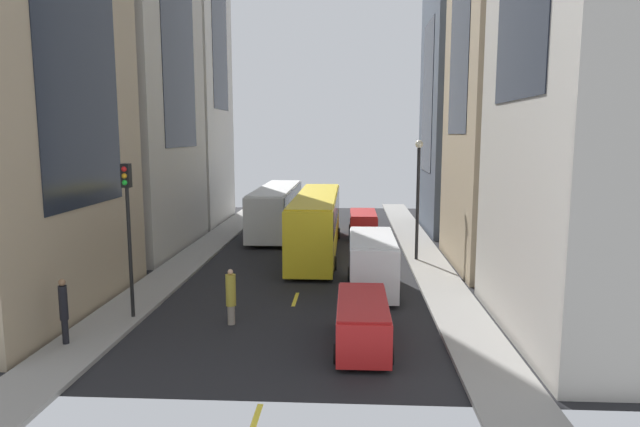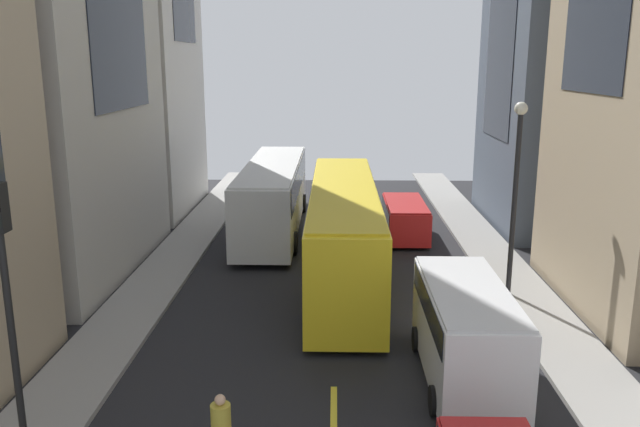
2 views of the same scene
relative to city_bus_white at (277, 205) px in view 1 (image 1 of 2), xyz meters
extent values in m
plane|color=black|center=(3.03, -6.14, -2.01)|extent=(39.70, 39.70, 0.00)
cube|color=gray|center=(-3.73, -6.14, -1.93)|extent=(2.19, 44.00, 0.15)
cube|color=gray|center=(9.78, -6.14, -1.93)|extent=(2.19, 44.00, 0.15)
cube|color=yellow|center=(3.03, -27.14, -2.00)|extent=(0.16, 2.00, 0.01)
cube|color=yellow|center=(3.03, -16.64, -2.00)|extent=(0.16, 2.00, 0.01)
cube|color=yellow|center=(3.03, -6.14, -2.00)|extent=(0.16, 2.00, 0.01)
cube|color=yellow|center=(3.03, 4.36, -2.00)|extent=(0.16, 2.00, 0.01)
cube|color=yellow|center=(3.03, 14.86, -2.00)|extent=(0.16, 2.00, 0.01)
cube|color=#B7B2A8|center=(-9.60, -6.19, 12.23)|extent=(9.15, 11.32, 28.47)
cube|color=#1E232D|center=(-9.60, -6.19, 12.23)|extent=(9.24, 6.23, 15.66)
cube|color=#4C5666|center=(15.00, 1.81, 7.88)|extent=(7.85, 9.28, 19.77)
cube|color=#1E232D|center=(15.00, 1.81, 7.88)|extent=(7.93, 5.10, 10.88)
cube|color=silver|center=(0.00, 0.00, -0.23)|extent=(2.55, 12.78, 3.00)
cube|color=black|center=(0.00, 0.00, 0.62)|extent=(2.60, 11.76, 1.20)
cube|color=beige|center=(0.00, 0.00, 1.31)|extent=(2.45, 12.27, 0.08)
cylinder|color=black|center=(-1.17, 3.96, -1.51)|extent=(0.46, 1.00, 1.00)
cylinder|color=black|center=(1.17, 3.96, -1.51)|extent=(0.46, 1.00, 1.00)
cylinder|color=black|center=(-1.17, -3.96, -1.51)|extent=(0.46, 1.00, 1.00)
cylinder|color=black|center=(1.17, -3.96, -1.51)|extent=(0.46, 1.00, 1.00)
cube|color=yellow|center=(3.36, -6.80, -0.15)|extent=(2.45, 14.45, 3.30)
cube|color=black|center=(3.36, -6.80, 0.71)|extent=(2.50, 13.29, 1.48)
cube|color=gold|center=(3.36, -6.80, 1.54)|extent=(2.35, 13.87, 0.08)
cylinder|color=black|center=(2.24, -2.33, -1.63)|extent=(0.44, 0.76, 0.76)
cylinder|color=black|center=(4.49, -2.33, -1.63)|extent=(0.44, 0.76, 0.76)
cylinder|color=black|center=(2.24, -11.28, -1.63)|extent=(0.44, 0.76, 0.76)
cylinder|color=black|center=(4.49, -11.28, -1.63)|extent=(0.44, 0.76, 0.76)
cube|color=white|center=(6.44, -15.17, -0.66)|extent=(2.05, 5.57, 2.30)
cube|color=black|center=(6.44, -15.17, 0.09)|extent=(2.09, 5.13, 0.69)
cube|color=silver|center=(6.44, -15.17, 0.53)|extent=(1.97, 5.35, 0.08)
cylinder|color=black|center=(5.50, -13.44, -1.65)|extent=(0.37, 0.72, 0.72)
cylinder|color=black|center=(7.38, -13.44, -1.65)|extent=(0.37, 0.72, 0.72)
cylinder|color=black|center=(5.50, -16.90, -1.65)|extent=(0.37, 0.72, 0.72)
cylinder|color=black|center=(7.38, -16.90, -1.65)|extent=(0.37, 0.72, 0.72)
cube|color=red|center=(6.35, -1.17, -1.10)|extent=(1.85, 4.72, 1.47)
cube|color=black|center=(6.35, -1.17, -0.72)|extent=(1.89, 4.34, 0.62)
cube|color=#A91A1A|center=(6.35, -1.17, -0.33)|extent=(1.78, 4.53, 0.08)
cylinder|color=black|center=(5.50, 0.29, -1.70)|extent=(0.33, 0.62, 0.62)
cylinder|color=black|center=(7.20, 0.29, -1.70)|extent=(0.33, 0.62, 0.62)
cylinder|color=black|center=(5.50, -2.64, -1.70)|extent=(0.33, 0.62, 0.62)
cylinder|color=black|center=(7.20, -2.64, -1.70)|extent=(0.33, 0.62, 0.62)
cube|color=red|center=(5.85, -21.93, -1.14)|extent=(1.70, 4.56, 1.40)
cube|color=black|center=(5.85, -21.93, -0.78)|extent=(1.74, 4.19, 0.59)
cube|color=#A91A1A|center=(5.85, -21.93, -0.40)|extent=(1.64, 4.38, 0.08)
cylinder|color=black|center=(5.06, -20.52, -1.70)|extent=(0.31, 0.62, 0.62)
cylinder|color=black|center=(6.63, -20.52, -1.70)|extent=(0.31, 0.62, 0.62)
cylinder|color=black|center=(5.06, -23.35, -1.70)|extent=(0.31, 0.62, 0.62)
cylinder|color=black|center=(6.63, -23.35, -1.70)|extent=(0.31, 0.62, 0.62)
cylinder|color=black|center=(-4.22, -22.57, -1.44)|extent=(0.21, 0.21, 0.85)
cylinder|color=black|center=(-4.22, -22.57, -0.43)|extent=(0.28, 0.28, 1.17)
sphere|color=#8C6647|center=(-4.22, -22.57, 0.28)|extent=(0.23, 0.23, 0.23)
cylinder|color=gray|center=(0.90, -19.95, -1.64)|extent=(0.29, 0.29, 0.74)
cylinder|color=gold|center=(0.90, -19.95, -0.66)|extent=(0.38, 0.38, 1.21)
sphere|color=tan|center=(0.90, -19.95, 0.04)|extent=(0.21, 0.21, 0.21)
cylinder|color=black|center=(-3.04, -19.69, 0.67)|extent=(0.14, 0.14, 5.06)
cube|color=black|center=(-3.04, -19.69, 3.65)|extent=(0.32, 0.32, 0.90)
sphere|color=red|center=(-3.04, -19.86, 3.90)|extent=(0.20, 0.20, 0.20)
sphere|color=orange|center=(-3.04, -19.86, 3.65)|extent=(0.20, 0.20, 0.20)
sphere|color=green|center=(-3.04, -19.86, 3.40)|extent=(0.20, 0.20, 0.20)
cylinder|color=black|center=(9.19, -9.07, 1.31)|extent=(0.18, 0.18, 6.33)
sphere|color=silver|center=(9.19, -9.07, 4.66)|extent=(0.44, 0.44, 0.44)
camera|label=1|loc=(5.38, -39.94, 5.19)|focal=30.88mm
camera|label=2|loc=(3.03, -30.77, 6.23)|focal=36.12mm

